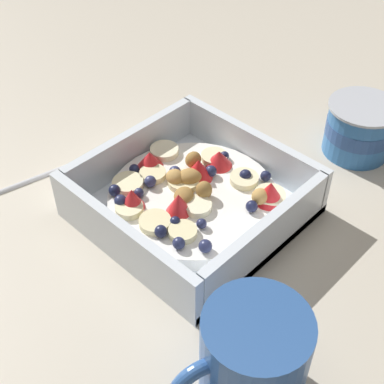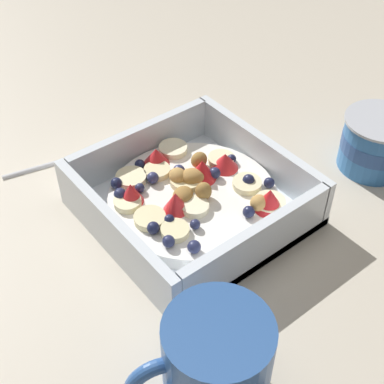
# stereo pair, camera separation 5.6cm
# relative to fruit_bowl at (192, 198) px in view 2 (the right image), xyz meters

# --- Properties ---
(ground_plane) EXTENTS (2.40, 2.40, 0.00)m
(ground_plane) POSITION_rel_fruit_bowl_xyz_m (0.02, 0.00, -0.02)
(ground_plane) COLOR beige
(fruit_bowl) EXTENTS (0.20, 0.20, 0.06)m
(fruit_bowl) POSITION_rel_fruit_bowl_xyz_m (0.00, 0.00, 0.00)
(fruit_bowl) COLOR white
(fruit_bowl) RESTS_ON ground
(spoon) EXTENTS (0.06, 0.17, 0.01)m
(spoon) POSITION_rel_fruit_bowl_xyz_m (-0.15, -0.02, -0.02)
(spoon) COLOR silver
(spoon) RESTS_ON ground
(yogurt_cup) EXTENTS (0.08, 0.08, 0.06)m
(yogurt_cup) POSITION_rel_fruit_bowl_xyz_m (0.07, 0.21, 0.01)
(yogurt_cup) COLOR #3370B7
(yogurt_cup) RESTS_ON ground
(coffee_mug) EXTENTS (0.08, 0.11, 0.09)m
(coffee_mug) POSITION_rel_fruit_bowl_xyz_m (0.17, -0.11, 0.03)
(coffee_mug) COLOR #2D5699
(coffee_mug) RESTS_ON ground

